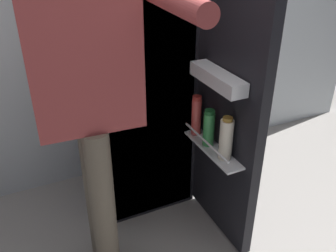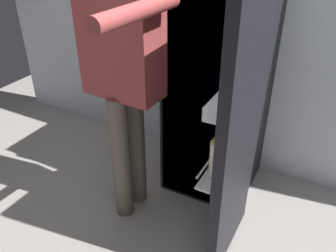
% 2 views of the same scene
% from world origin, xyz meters
% --- Properties ---
extents(ground_plane, '(5.71, 5.71, 0.00)m').
position_xyz_m(ground_plane, '(0.00, 0.00, 0.00)').
color(ground_plane, gray).
extents(kitchen_wall, '(4.40, 0.10, 2.43)m').
position_xyz_m(kitchen_wall, '(0.00, 0.89, 1.22)').
color(kitchen_wall, silver).
rests_on(kitchen_wall, ground_plane).
extents(refrigerator, '(0.65, 1.16, 1.76)m').
position_xyz_m(refrigerator, '(0.03, 0.49, 0.88)').
color(refrigerator, black).
rests_on(refrigerator, ground_plane).
extents(person, '(0.57, 0.80, 1.74)m').
position_xyz_m(person, '(-0.38, -0.00, 1.06)').
color(person, '#665B4C').
rests_on(person, ground_plane).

